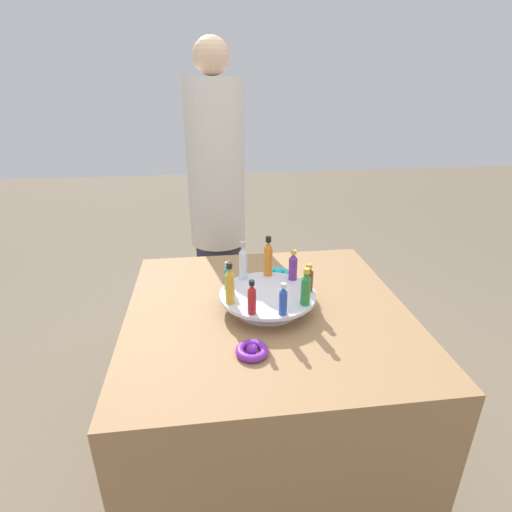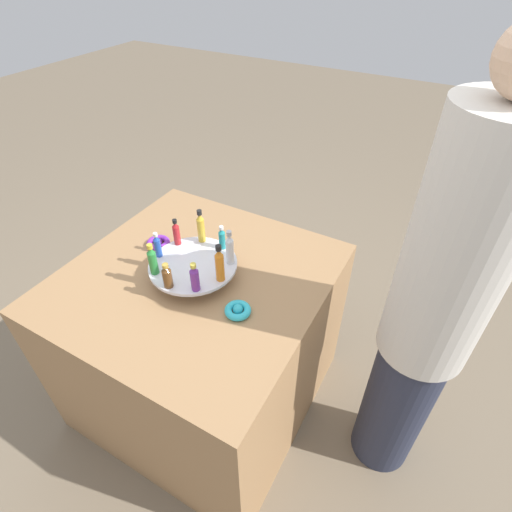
{
  "view_description": "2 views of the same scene",
  "coord_description": "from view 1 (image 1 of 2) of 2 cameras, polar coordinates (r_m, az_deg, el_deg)",
  "views": [
    {
      "loc": [
        0.19,
        1.2,
        1.52
      ],
      "look_at": [
        0.02,
        -0.14,
        0.93
      ],
      "focal_mm": 28.0,
      "sensor_mm": 36.0,
      "label": 1
    },
    {
      "loc": [
        -0.88,
        -0.77,
        1.83
      ],
      "look_at": [
        0.04,
        -0.25,
        0.95
      ],
      "focal_mm": 28.0,
      "sensor_mm": 36.0,
      "label": 2
    }
  ],
  "objects": [
    {
      "name": "ground_plane",
      "position": [
        1.95,
        1.35,
        -27.69
      ],
      "size": [
        12.0,
        12.0,
        0.0
      ],
      "primitive_type": "plane",
      "color": "#756651"
    },
    {
      "name": "party_table",
      "position": [
        1.66,
        1.48,
        -19.2
      ],
      "size": [
        0.98,
        0.98,
        0.79
      ],
      "color": "#9E754C",
      "rests_on": "ground_plane"
    },
    {
      "name": "display_stand",
      "position": [
        1.4,
        1.67,
        -6.12
      ],
      "size": [
        0.34,
        0.34,
        0.06
      ],
      "color": "silver",
      "rests_on": "party_table"
    },
    {
      "name": "bottle_green",
      "position": [
        1.3,
        7.12,
        -4.56
      ],
      "size": [
        0.03,
        0.03,
        0.13
      ],
      "color": "#288438",
      "rests_on": "display_stand"
    },
    {
      "name": "bottle_brown",
      "position": [
        1.4,
        7.48,
        -3.18
      ],
      "size": [
        0.03,
        0.03,
        0.1
      ],
      "color": "brown",
      "rests_on": "display_stand"
    },
    {
      "name": "bottle_purple",
      "position": [
        1.47,
        5.32,
        -1.44
      ],
      "size": [
        0.03,
        0.03,
        0.12
      ],
      "color": "#702D93",
      "rests_on": "display_stand"
    },
    {
      "name": "bottle_orange",
      "position": [
        1.49,
        1.76,
        -0.24
      ],
      "size": [
        0.03,
        0.03,
        0.15
      ],
      "color": "orange",
      "rests_on": "display_stand"
    },
    {
      "name": "bottle_clear",
      "position": [
        1.46,
        -1.85,
        -0.84
      ],
      "size": [
        0.03,
        0.03,
        0.15
      ],
      "color": "silver",
      "rests_on": "display_stand"
    },
    {
      "name": "bottle_teal",
      "position": [
        1.4,
        -4.06,
        -2.98
      ],
      "size": [
        0.03,
        0.03,
        0.1
      ],
      "color": "teal",
      "rests_on": "display_stand"
    },
    {
      "name": "bottle_gold",
      "position": [
        1.3,
        -3.76,
        -4.12
      ],
      "size": [
        0.03,
        0.03,
        0.15
      ],
      "color": "gold",
      "rests_on": "display_stand"
    },
    {
      "name": "bottle_red",
      "position": [
        1.25,
        -0.6,
        -6.08
      ],
      "size": [
        0.03,
        0.03,
        0.12
      ],
      "color": "#B21E23",
      "rests_on": "display_stand"
    },
    {
      "name": "bottle_blue",
      "position": [
        1.25,
        3.89,
        -6.3
      ],
      "size": [
        0.03,
        0.03,
        0.11
      ],
      "color": "#234CAD",
      "rests_on": "display_stand"
    },
    {
      "name": "ribbon_bow_purple",
      "position": [
        1.2,
        -0.56,
        -13.35
      ],
      "size": [
        0.1,
        0.1,
        0.03
      ],
      "color": "purple",
      "rests_on": "party_table"
    },
    {
      "name": "ribbon_bow_teal",
      "position": [
        1.64,
        3.23,
        -2.47
      ],
      "size": [
        0.09,
        0.09,
        0.04
      ],
      "color": "#2DB7CC",
      "rests_on": "party_table"
    },
    {
      "name": "person_figure",
      "position": [
        2.14,
        -5.5,
        5.76
      ],
      "size": [
        0.29,
        0.29,
        1.72
      ],
      "rotation": [
        0.0,
        0.0,
        1.74
      ],
      "color": "#282D42",
      "rests_on": "ground_plane"
    }
  ]
}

